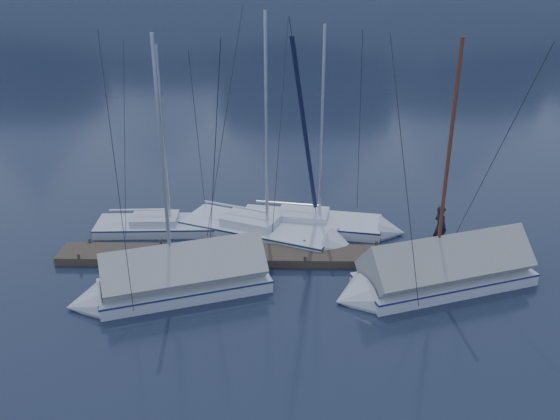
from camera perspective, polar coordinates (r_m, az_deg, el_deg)
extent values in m
plane|color=black|center=(22.52, -0.10, -7.17)|extent=(1000.00, 1000.00, 0.00)
cube|color=#382D23|center=(24.19, 0.00, -4.42)|extent=(18.00, 1.50, 0.34)
cube|color=black|center=(25.12, -13.86, -4.62)|extent=(3.00, 1.30, 0.30)
cube|color=black|center=(24.29, 0.00, -4.88)|extent=(3.00, 1.30, 0.30)
cube|color=black|center=(24.92, 13.98, -4.86)|extent=(3.00, 1.30, 0.30)
cylinder|color=#382D23|center=(26.11, -17.83, -2.99)|extent=(0.12, 0.12, 0.35)
cylinder|color=#382D23|center=(24.94, -18.80, -4.41)|extent=(0.12, 0.12, 0.35)
cylinder|color=#382D23|center=(25.31, -11.38, -3.14)|extent=(0.12, 0.12, 0.35)
cylinder|color=#382D23|center=(24.09, -12.05, -4.61)|extent=(0.12, 0.12, 0.35)
cylinder|color=#382D23|center=(24.84, -4.59, -3.25)|extent=(0.12, 0.12, 0.35)
cylinder|color=#382D23|center=(23.60, -4.91, -4.77)|extent=(0.12, 0.12, 0.35)
cylinder|color=#382D23|center=(24.73, 2.35, -3.31)|extent=(0.12, 0.12, 0.35)
cylinder|color=#382D23|center=(23.49, 2.42, -4.84)|extent=(0.12, 0.12, 0.35)
cylinder|color=#382D23|center=(24.98, 9.26, -3.33)|extent=(0.12, 0.12, 0.35)
cylinder|color=#382D23|center=(23.75, 9.70, -4.84)|extent=(0.12, 0.12, 0.35)
cylinder|color=#382D23|center=(25.59, 15.93, -3.30)|extent=(0.12, 0.12, 0.35)
cylinder|color=#382D23|center=(24.39, 16.70, -4.77)|extent=(0.12, 0.12, 0.35)
cube|color=silver|center=(27.25, -11.28, -1.69)|extent=(5.87, 2.20, 0.64)
cube|color=silver|center=(27.37, -11.23, -2.24)|extent=(4.96, 1.29, 0.29)
cube|color=navy|center=(27.14, -11.32, -1.17)|extent=(5.93, 2.22, 0.06)
cone|color=silver|center=(26.88, -4.27, -1.63)|extent=(1.15, 1.90, 1.85)
cube|color=silver|center=(27.11, -11.96, -0.81)|extent=(2.09, 1.44, 0.29)
cylinder|color=#B2B7BF|center=(25.73, -11.15, 6.77)|extent=(0.12, 0.12, 7.71)
cylinder|color=#B2B7BF|center=(27.07, -13.44, 0.02)|extent=(2.60, 0.21, 0.09)
cylinder|color=#26262B|center=(25.53, -7.92, 6.86)|extent=(0.16, 2.91, 7.72)
cube|color=silver|center=(26.28, -2.13, -2.14)|extent=(7.11, 4.68, 0.74)
cube|color=silver|center=(26.43, -2.12, -2.80)|extent=(5.78, 3.35, 0.34)
cube|color=#182D49|center=(26.15, -2.14, -1.52)|extent=(7.18, 4.72, 0.07)
cone|color=silver|center=(25.00, 5.95, -3.67)|extent=(1.97, 2.47, 2.16)
cube|color=silver|center=(26.19, -2.81, -0.95)|extent=(2.79, 2.36, 0.34)
cylinder|color=#B2B7BF|center=(24.40, -1.33, 8.07)|extent=(0.14, 0.14, 9.01)
cylinder|color=#B2B7BF|center=(26.32, -4.37, 0.34)|extent=(2.85, 1.26, 0.10)
cylinder|color=#26262B|center=(23.76, 2.40, 7.64)|extent=(1.33, 3.16, 9.02)
cube|color=silver|center=(26.99, 2.89, -1.46)|extent=(6.61, 3.17, 0.70)
cube|color=silver|center=(27.13, 2.88, -2.07)|extent=(5.51, 2.07, 0.32)
cube|color=#161C42|center=(26.87, 2.91, -0.89)|extent=(6.68, 3.20, 0.06)
cone|color=silver|center=(26.79, 10.64, -2.06)|extent=(1.49, 2.20, 2.03)
cube|color=silver|center=(26.83, 2.25, -0.42)|extent=(2.44, 1.84, 0.32)
cylinder|color=#B2B7BF|center=(25.37, 4.06, 7.90)|extent=(0.13, 0.13, 8.46)
cylinder|color=#B2B7BF|center=(26.75, 0.70, 0.63)|extent=(2.83, 0.58, 0.10)
cylinder|color=#26262B|center=(25.23, 7.66, 7.67)|extent=(0.57, 3.15, 8.47)
cube|color=silver|center=(23.27, 15.46, -6.66)|extent=(7.07, 4.48, 0.71)
cube|color=silver|center=(23.43, 15.38, -7.35)|extent=(5.77, 3.14, 0.32)
cube|color=navy|center=(23.13, 15.54, -6.02)|extent=(7.14, 4.52, 0.06)
cone|color=silver|center=(21.55, 6.86, -8.50)|extent=(1.88, 2.54, 2.27)
cylinder|color=#592819|center=(21.16, 15.82, 4.11)|extent=(0.13, 0.13, 8.60)
cylinder|color=#592819|center=(23.39, 17.92, -4.04)|extent=(2.85, 1.10, 0.10)
cylinder|color=#26262B|center=(20.30, 11.90, 3.69)|extent=(1.16, 3.17, 8.61)
cube|color=#97988F|center=(22.90, 15.67, -4.96)|extent=(6.77, 4.40, 2.41)
cube|color=silver|center=(22.30, -9.13, -7.44)|extent=(6.51, 4.10, 0.72)
cube|color=silver|center=(22.47, -9.07, -8.16)|extent=(5.32, 2.87, 0.33)
cube|color=#1A274F|center=(22.15, -9.18, -6.76)|extent=(6.58, 4.14, 0.07)
cone|color=silver|center=(22.17, -18.32, -8.64)|extent=(1.83, 2.38, 2.10)
cylinder|color=#B2B7BF|center=(20.26, -11.19, 4.00)|extent=(0.13, 0.13, 8.76)
cylinder|color=#B2B7BF|center=(21.96, -6.47, -4.75)|extent=(2.64, 1.01, 0.10)
cylinder|color=#26262B|center=(20.16, -15.51, 3.48)|extent=(1.05, 2.93, 8.77)
cube|color=#ABA9A0|center=(21.91, -9.26, -5.64)|extent=(6.24, 4.04, 2.23)
imported|color=black|center=(24.84, 15.15, -1.64)|extent=(0.67, 0.81, 1.89)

